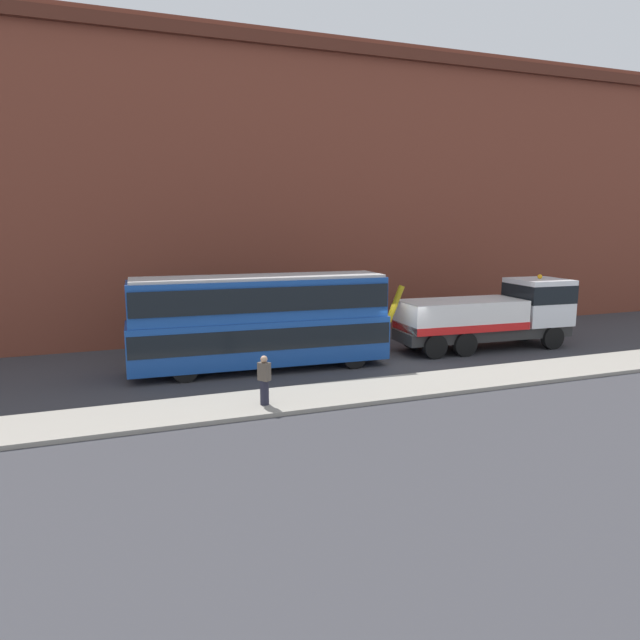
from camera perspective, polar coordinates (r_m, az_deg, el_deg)
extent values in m
plane|color=#38383D|center=(26.70, 7.50, -3.98)|extent=(120.00, 120.00, 0.00)
cube|color=gray|center=(23.19, 12.41, -6.06)|extent=(60.00, 2.80, 0.15)
cube|color=brown|center=(32.80, 1.48, 12.72)|extent=(60.00, 1.20, 16.00)
cube|color=#52271C|center=(33.33, 2.08, 25.59)|extent=(60.00, 0.30, 0.60)
cube|color=#2D2D2D|center=(29.76, 15.91, -1.17)|extent=(9.10, 2.65, 0.55)
cube|color=silver|center=(31.41, 20.90, 1.75)|extent=(2.72, 2.72, 2.30)
cube|color=black|center=(31.36, 20.95, 2.57)|extent=(2.75, 2.75, 0.90)
cube|color=silver|center=(28.89, 13.85, 0.57)|extent=(6.22, 2.89, 1.40)
cube|color=red|center=(28.98, 13.81, -0.45)|extent=(6.22, 2.95, 0.36)
cylinder|color=#B79914|center=(27.10, 7.18, 0.82)|extent=(1.25, 0.34, 2.52)
sphere|color=orange|center=(31.28, 21.04, 4.06)|extent=(0.24, 0.24, 0.24)
cylinder|color=black|center=(32.59, 19.65, -0.93)|extent=(1.18, 0.40, 1.16)
cylinder|color=black|center=(30.90, 22.13, -1.65)|extent=(1.18, 0.40, 1.16)
cylinder|color=black|center=(29.85, 11.99, -1.51)|extent=(1.18, 0.40, 1.16)
cylinder|color=black|center=(27.98, 14.24, -2.35)|extent=(1.18, 0.40, 1.16)
cylinder|color=black|center=(29.09, 9.25, -1.72)|extent=(1.18, 0.40, 1.16)
cylinder|color=black|center=(27.18, 11.37, -2.59)|extent=(1.18, 0.40, 1.16)
cube|color=#19479E|center=(24.71, -5.92, -2.00)|extent=(11.11, 3.03, 1.90)
cube|color=#19479E|center=(24.41, -6.00, 2.14)|extent=(10.88, 2.92, 1.70)
cube|color=black|center=(24.66, -5.93, -1.44)|extent=(11.00, 3.08, 0.90)
cube|color=black|center=(24.40, -6.00, 2.37)|extent=(10.78, 3.07, 1.00)
cube|color=#B2B2B2|center=(24.31, -6.04, 4.26)|extent=(10.66, 2.81, 0.12)
cube|color=yellow|center=(26.17, 5.94, 1.43)|extent=(0.13, 1.50, 0.44)
cylinder|color=black|center=(26.93, 1.78, -2.65)|extent=(1.05, 0.35, 1.04)
cylinder|color=black|center=(24.96, 3.44, -3.66)|extent=(1.05, 0.35, 1.04)
cylinder|color=black|center=(25.49, -13.69, -3.64)|extent=(1.05, 0.35, 1.04)
cylinder|color=black|center=(23.40, -13.29, -4.82)|extent=(1.05, 0.35, 1.04)
cylinder|color=#232333|center=(19.70, -5.55, -7.20)|extent=(0.42, 0.42, 0.85)
cube|color=brown|center=(19.50, -5.58, -5.13)|extent=(0.44, 0.48, 0.62)
sphere|color=tan|center=(19.39, -5.60, -3.90)|extent=(0.24, 0.24, 0.24)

